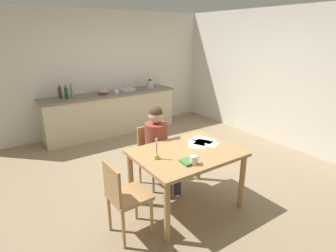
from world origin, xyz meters
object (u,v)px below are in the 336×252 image
object	(u,v)px
chair_at_table	(153,152)
coffee_mug	(194,160)
person_seated	(159,143)
wine_glass_back_left	(101,88)
mixing_bowl	(103,91)
chair_side_empty	(124,196)
candlestick	(157,153)
bottle_oil	(60,93)
wine_glass_by_kettle	(105,87)
bottle_wine_red	(72,91)
book_magazine	(188,162)
sink_unit	(128,90)
dining_table	(186,159)
bottle_vinegar	(66,93)
wine_glass_near_sink	(109,87)
stovetop_kettle	(150,84)
teacup_on_counter	(116,92)

from	to	relation	value
chair_at_table	coffee_mug	world-z (taller)	chair_at_table
person_seated	wine_glass_back_left	xyz separation A→B (m)	(0.21, 2.68, 0.33)
mixing_bowl	wine_glass_back_left	xyz separation A→B (m)	(0.01, 0.15, 0.05)
chair_side_empty	candlestick	world-z (taller)	candlestick
bottle_oil	wine_glass_by_kettle	bearing A→B (deg)	4.17
person_seated	coffee_mug	world-z (taller)	person_seated
candlestick	bottle_wine_red	bearing A→B (deg)	90.92
coffee_mug	wine_glass_back_left	world-z (taller)	wine_glass_back_left
chair_at_table	book_magazine	xyz separation A→B (m)	(-0.13, -0.97, 0.29)
wine_glass_back_left	sink_unit	bearing A→B (deg)	-14.47
chair_at_table	wine_glass_by_kettle	bearing A→B (deg)	83.19
chair_side_empty	chair_at_table	bearing A→B (deg)	43.37
dining_table	bottle_vinegar	distance (m)	3.14
book_magazine	person_seated	bearing A→B (deg)	84.11
dining_table	bottle_wine_red	xyz separation A→B (m)	(-0.46, 3.20, 0.37)
wine_glass_by_kettle	person_seated	bearing A→B (deg)	-96.26
person_seated	wine_glass_near_sink	world-z (taller)	person_seated
book_magazine	wine_glass_back_left	distance (m)	3.52
person_seated	bottle_oil	distance (m)	2.71
wine_glass_back_left	candlestick	bearing A→B (deg)	-100.21
candlestick	bottle_vinegar	world-z (taller)	bottle_vinegar
book_magazine	candlestick	bearing A→B (deg)	132.76
dining_table	wine_glass_back_left	xyz separation A→B (m)	(0.17, 3.25, 0.36)
dining_table	sink_unit	size ratio (longest dim) A/B	3.48
candlestick	wine_glass_near_sink	distance (m)	3.31
wine_glass_by_kettle	mixing_bowl	bearing A→B (deg)	-122.67
stovetop_kettle	wine_glass_back_left	xyz separation A→B (m)	(-1.14, 0.15, 0.01)
person_seated	bottle_wine_red	size ratio (longest dim) A/B	4.13
coffee_mug	bottle_oil	bearing A→B (deg)	99.03
chair_side_empty	sink_unit	size ratio (longest dim) A/B	2.46
chair_side_empty	wine_glass_by_kettle	xyz separation A→B (m)	(1.15, 3.33, 0.51)
chair_side_empty	wine_glass_near_sink	world-z (taller)	wine_glass_near_sink
dining_table	coffee_mug	world-z (taller)	coffee_mug
stovetop_kettle	wine_glass_by_kettle	size ratio (longest dim) A/B	1.43
chair_at_table	bottle_wine_red	world-z (taller)	bottle_wine_red
bottle_oil	bottle_vinegar	bearing A→B (deg)	-52.90
chair_side_empty	bottle_wine_red	bearing A→B (deg)	82.52
candlestick	mixing_bowl	bearing A→B (deg)	79.45
stovetop_kettle	wine_glass_by_kettle	bearing A→B (deg)	171.88
bottle_wine_red	chair_side_empty	bearing A→B (deg)	-97.48
bottle_wine_red	wine_glass_by_kettle	world-z (taller)	bottle_wine_red
dining_table	candlestick	distance (m)	0.44
coffee_mug	stovetop_kettle	bearing A→B (deg)	66.98
bottle_oil	teacup_on_counter	distance (m)	1.12
person_seated	candlestick	distance (m)	0.67
mixing_bowl	stovetop_kettle	world-z (taller)	stovetop_kettle
wine_glass_near_sink	wine_glass_back_left	bearing A→B (deg)	180.00
person_seated	coffee_mug	distance (m)	0.90
bottle_wine_red	wine_glass_near_sink	world-z (taller)	bottle_wine_red
stovetop_kettle	wine_glass_back_left	bearing A→B (deg)	172.49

